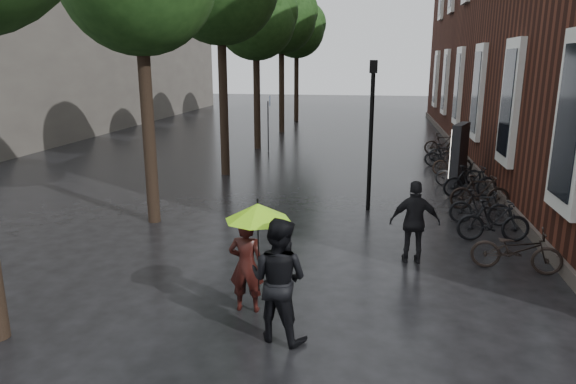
% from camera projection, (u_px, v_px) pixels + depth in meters
% --- Properties ---
extents(bg_building, '(16.00, 30.00, 14.00)m').
position_uv_depth(bg_building, '(29.00, 18.00, 34.96)').
color(bg_building, '#47423D').
rests_on(bg_building, ground).
extents(street_trees, '(4.33, 34.03, 8.91)m').
position_uv_depth(street_trees, '(239.00, 5.00, 20.63)').
color(street_trees, black).
rests_on(street_trees, ground).
extents(person_burgundy, '(0.61, 0.42, 1.64)m').
position_uv_depth(person_burgundy, '(246.00, 265.00, 8.66)').
color(person_burgundy, black).
rests_on(person_burgundy, ground).
extents(person_black, '(1.12, 0.98, 1.94)m').
position_uv_depth(person_black, '(279.00, 280.00, 7.73)').
color(person_black, black).
rests_on(person_black, ground).
extents(lime_umbrella, '(1.06, 1.06, 1.56)m').
position_uv_depth(lime_umbrella, '(258.00, 212.00, 8.04)').
color(lime_umbrella, black).
rests_on(lime_umbrella, ground).
extents(pedestrian_walking, '(1.06, 0.48, 1.78)m').
position_uv_depth(pedestrian_walking, '(415.00, 222.00, 10.75)').
color(pedestrian_walking, black).
rests_on(pedestrian_walking, ground).
extents(parked_bicycles, '(1.92, 14.39, 1.03)m').
position_uv_depth(parked_bicycles, '(465.00, 178.00, 16.61)').
color(parked_bicycles, black).
rests_on(parked_bicycles, ground).
extents(ad_lightbox, '(0.32, 1.40, 2.12)m').
position_uv_depth(ad_lightbox, '(459.00, 154.00, 17.54)').
color(ad_lightbox, black).
rests_on(ad_lightbox, ground).
extents(lamp_post, '(0.22, 0.22, 4.19)m').
position_uv_depth(lamp_post, '(371.00, 121.00, 14.15)').
color(lamp_post, black).
rests_on(lamp_post, ground).
extents(cycle_sign, '(0.14, 0.47, 2.61)m').
position_uv_depth(cycle_sign, '(269.00, 115.00, 23.63)').
color(cycle_sign, '#262628').
rests_on(cycle_sign, ground).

